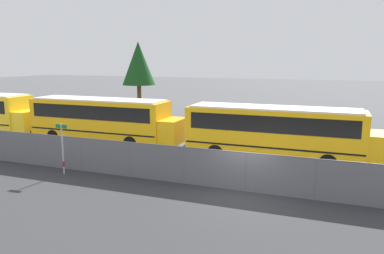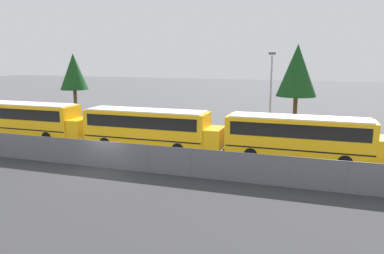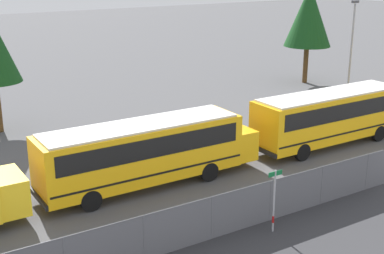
{
  "view_description": "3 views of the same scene",
  "coord_description": "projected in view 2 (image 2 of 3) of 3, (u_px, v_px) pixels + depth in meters",
  "views": [
    {
      "loc": [
        3.57,
        -16.33,
        6.05
      ],
      "look_at": [
        -4.95,
        6.11,
        1.67
      ],
      "focal_mm": 35.0,
      "sensor_mm": 36.0,
      "label": 1
    },
    {
      "loc": [
        13.28,
        -21.48,
        7.55
      ],
      "look_at": [
        4.19,
        5.95,
        2.04
      ],
      "focal_mm": 35.0,
      "sensor_mm": 36.0,
      "label": 2
    },
    {
      "loc": [
        -23.04,
        -15.88,
        10.79
      ],
      "look_at": [
        -8.66,
        7.01,
        2.3
      ],
      "focal_mm": 50.0,
      "sensor_mm": 36.0,
      "label": 3
    }
  ],
  "objects": [
    {
      "name": "tree_0",
      "position": [
        74.0,
        72.0,
        47.25
      ],
      "size": [
        3.49,
        3.49,
        7.86
      ],
      "color": "#51381E",
      "rests_on": "ground_plane"
    },
    {
      "name": "road_strip",
      "position": [
        47.0,
        200.0,
        19.95
      ],
      "size": [
        106.83,
        12.0,
        0.01
      ],
      "color": "#333335",
      "rests_on": "ground_plane"
    },
    {
      "name": "light_pole",
      "position": [
        271.0,
        93.0,
        33.54
      ],
      "size": [
        0.6,
        0.24,
        7.85
      ],
      "color": "gray",
      "rests_on": "ground_plane"
    },
    {
      "name": "school_bus_2",
      "position": [
        149.0,
        126.0,
        30.39
      ],
      "size": [
        11.62,
        2.6,
        3.27
      ],
      "color": "#EDA80F",
      "rests_on": "ground_plane"
    },
    {
      "name": "school_bus_3",
      "position": [
        302.0,
        135.0,
        26.89
      ],
      "size": [
        11.62,
        2.6,
        3.27
      ],
      "color": "#EDA80F",
      "rests_on": "ground_plane"
    },
    {
      "name": "fence",
      "position": [
        106.0,
        155.0,
        25.36
      ],
      "size": [
        72.9,
        0.07,
        1.87
      ],
      "color": "#9EA0A5",
      "rests_on": "ground_plane"
    },
    {
      "name": "school_bus_1",
      "position": [
        28.0,
        117.0,
        34.57
      ],
      "size": [
        11.62,
        2.6,
        3.27
      ],
      "color": "#EDA80F",
      "rests_on": "ground_plane"
    },
    {
      "name": "tree_1",
      "position": [
        297.0,
        71.0,
        38.94
      ],
      "size": [
        4.17,
        4.17,
        8.77
      ],
      "color": "#51381E",
      "rests_on": "ground_plane"
    },
    {
      "name": "ground_plane",
      "position": [
        107.0,
        168.0,
        25.55
      ],
      "size": [
        200.0,
        200.0,
        0.0
      ],
      "primitive_type": "plane",
      "color": "#4C4C4F"
    }
  ]
}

